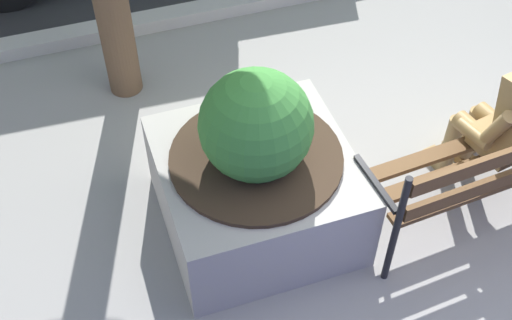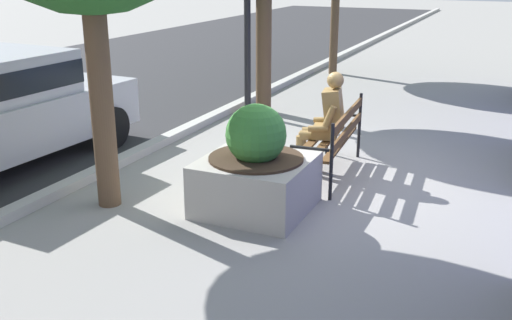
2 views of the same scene
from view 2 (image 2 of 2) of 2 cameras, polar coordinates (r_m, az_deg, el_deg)
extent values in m
plane|color=gray|center=(7.98, 7.49, -1.66)|extent=(80.00, 80.00, 0.00)
cube|color=#B2AFA8|center=(9.16, -10.09, 1.27)|extent=(60.00, 0.20, 0.12)
cube|color=brown|center=(7.92, 8.04, 1.59)|extent=(1.70, 0.23, 0.04)
cube|color=brown|center=(7.96, 6.77, 1.72)|extent=(1.70, 0.23, 0.04)
cube|color=brown|center=(8.00, 5.52, 1.86)|extent=(1.70, 0.23, 0.04)
cube|color=brown|center=(7.86, 8.73, 2.71)|extent=(1.70, 0.16, 0.11)
cube|color=brown|center=(7.80, 8.81, 4.26)|extent=(1.70, 0.16, 0.11)
cylinder|color=black|center=(7.27, 3.54, -1.69)|extent=(0.04, 0.04, 0.45)
cylinder|color=black|center=(7.08, 7.22, -0.23)|extent=(0.04, 0.04, 0.95)
cube|color=black|center=(7.09, 5.15, 1.12)|extent=(0.07, 0.48, 0.03)
cylinder|color=black|center=(8.89, 6.81, 2.00)|extent=(0.04, 0.04, 0.45)
cylinder|color=black|center=(8.73, 9.87, 3.26)|extent=(0.04, 0.04, 0.95)
cube|color=black|center=(8.74, 8.18, 4.35)|extent=(0.07, 0.48, 0.03)
cube|color=olive|center=(8.04, 6.62, 2.72)|extent=(0.39, 0.37, 0.16)
cube|color=olive|center=(7.95, 7.42, 4.89)|extent=(0.40, 0.35, 0.55)
sphere|color=olive|center=(7.87, 7.61, 7.57)|extent=(0.22, 0.22, 0.22)
cylinder|color=olive|center=(7.75, 7.06, 4.17)|extent=(0.12, 0.19, 0.29)
cylinder|color=olive|center=(7.80, 5.98, 3.01)|extent=(0.13, 0.28, 0.10)
cylinder|color=olive|center=(8.17, 7.46, 4.90)|extent=(0.12, 0.19, 0.29)
cylinder|color=olive|center=(8.24, 6.46, 3.84)|extent=(0.13, 0.28, 0.10)
cylinder|color=olive|center=(7.98, 5.53, 2.34)|extent=(0.19, 0.38, 0.14)
cylinder|color=olive|center=(8.09, 4.21, 0.60)|extent=(0.11, 0.11, 0.50)
cube|color=olive|center=(8.17, 3.76, -0.80)|extent=(0.15, 0.26, 0.07)
cylinder|color=olive|center=(8.15, 5.73, 2.68)|extent=(0.19, 0.38, 0.14)
cylinder|color=olive|center=(8.26, 4.43, 0.97)|extent=(0.11, 0.11, 0.50)
cube|color=olive|center=(8.33, 3.99, -0.41)|extent=(0.15, 0.26, 0.07)
cube|color=olive|center=(8.45, 3.89, 0.18)|extent=(0.31, 0.23, 0.16)
cube|color=#A8A399|center=(6.81, 0.00, -2.36)|extent=(1.19, 1.19, 0.61)
cylinder|color=#38281C|center=(6.70, 0.00, 0.19)|extent=(1.08, 1.08, 0.03)
sphere|color=#387A33|center=(6.62, 0.00, 2.46)|extent=(0.69, 0.69, 0.69)
cylinder|color=brown|center=(6.89, -14.60, 5.97)|extent=(0.26, 0.26, 2.61)
cylinder|color=brown|center=(11.16, 0.74, 11.26)|extent=(0.29, 0.29, 2.65)
cylinder|color=brown|center=(15.36, 7.53, 12.96)|extent=(0.21, 0.21, 2.58)
cylinder|color=black|center=(10.53, -20.84, 4.05)|extent=(0.65, 0.25, 0.64)
cylinder|color=black|center=(9.37, -13.73, 3.05)|extent=(0.65, 0.25, 0.64)
cylinder|color=black|center=(10.91, -0.84, 13.61)|extent=(0.12, 0.12, 3.60)
camera|label=1|loc=(4.99, 26.89, 26.72)|focal=46.36mm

